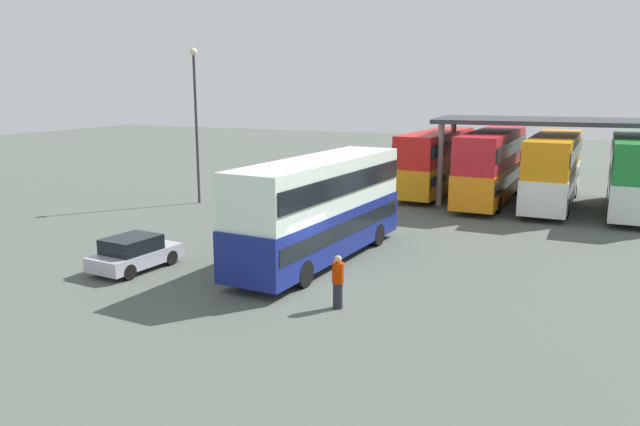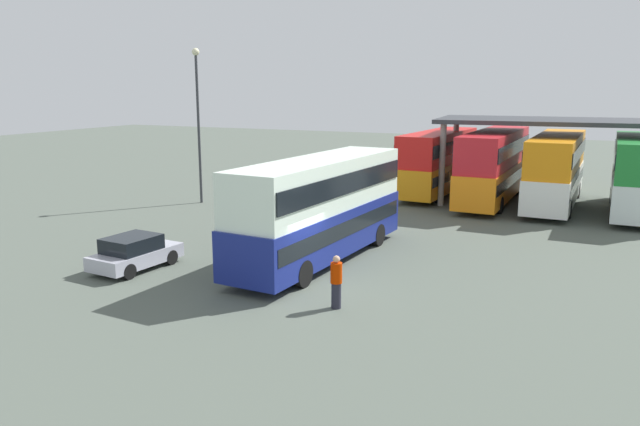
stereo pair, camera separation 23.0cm
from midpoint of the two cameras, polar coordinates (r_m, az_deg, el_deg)
ground_plane at (r=22.34m, az=-1.02°, el=-6.81°), size 140.00×140.00×0.00m
double_decker_main at (r=25.03m, az=0.28°, el=0.72°), size 3.30×10.92×4.23m
parked_hatchback at (r=25.22m, az=-16.59°, el=-3.54°), size 2.03×3.75×1.35m
double_decker_near_canopy at (r=41.43m, az=11.09°, el=4.85°), size 3.03×10.38×4.15m
double_decker_mid_row at (r=39.36m, az=16.01°, el=4.43°), size 2.73×11.41×4.38m
double_decker_far_right at (r=39.17m, az=21.22°, el=3.95°), size 2.70×11.39×4.25m
double_decker_end_of_row at (r=38.58m, az=27.52°, el=3.36°), size 2.51×10.26×4.31m
depot_canopy at (r=39.33m, az=23.91°, el=7.42°), size 17.68×7.70×5.16m
lamppost_tall at (r=38.05m, az=-11.10°, el=9.42°), size 0.44×0.44×9.27m
pedestrian_waiting at (r=19.97m, az=1.86°, el=-6.41°), size 0.38×0.38×1.77m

